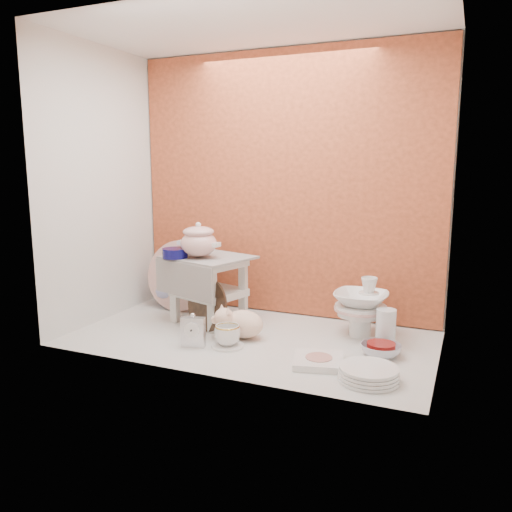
{
  "coord_description": "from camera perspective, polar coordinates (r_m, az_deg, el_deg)",
  "views": [
    {
      "loc": [
        1.0,
        -2.27,
        0.87
      ],
      "look_at": [
        0.02,
        0.02,
        0.42
      ],
      "focal_mm": 35.85,
      "sensor_mm": 36.0,
      "label": 1
    }
  ],
  "objects": [
    {
      "name": "gold_rim_teacup",
      "position": [
        2.48,
        -3.21,
        -8.78
      ],
      "size": [
        0.15,
        0.15,
        0.1
      ],
      "primitive_type": "imported",
      "rotation": [
        0.0,
        0.0,
        -0.2
      ],
      "color": "white",
      "rests_on": "teacup_saucer"
    },
    {
      "name": "porcelain_tower",
      "position": [
        2.66,
        11.61,
        -5.51
      ],
      "size": [
        0.33,
        0.33,
        0.31
      ],
      "primitive_type": null,
      "rotation": [
        0.0,
        0.0,
        -0.25
      ],
      "color": "white",
      "rests_on": "ground"
    },
    {
      "name": "plush_pig",
      "position": [
        2.59,
        -1.4,
        -7.53
      ],
      "size": [
        0.29,
        0.22,
        0.16
      ],
      "primitive_type": "ellipsoid",
      "rotation": [
        0.0,
        0.0,
        0.15
      ],
      "color": "beige",
      "rests_on": "ground"
    },
    {
      "name": "lacquer_tray",
      "position": [
        2.7,
        -5.5,
        -5.44
      ],
      "size": [
        0.29,
        0.14,
        0.28
      ],
      "primitive_type": null,
      "rotation": [
        0.0,
        0.0,
        -0.32
      ],
      "color": "black",
      "rests_on": "ground"
    },
    {
      "name": "floral_platter",
      "position": [
        3.1,
        -8.59,
        -2.19
      ],
      "size": [
        0.43,
        0.11,
        0.42
      ],
      "primitive_type": null,
      "rotation": [
        0.0,
        0.0,
        0.02
      ],
      "color": "beige",
      "rests_on": "ground"
    },
    {
      "name": "blue_white_vase",
      "position": [
        3.22,
        -9.38,
        -3.3
      ],
      "size": [
        0.28,
        0.28,
        0.24
      ],
      "primitive_type": "imported",
      "rotation": [
        0.0,
        0.0,
        -0.24
      ],
      "color": "white",
      "rests_on": "ground"
    },
    {
      "name": "ground",
      "position": [
        2.62,
        -0.58,
        -9.1
      ],
      "size": [
        1.8,
        1.8,
        0.0
      ],
      "primitive_type": "plane",
      "color": "silver",
      "rests_on": "ground"
    },
    {
      "name": "soup_tureen",
      "position": [
        2.74,
        -6.42,
        1.8
      ],
      "size": [
        0.29,
        0.29,
        0.19
      ],
      "primitive_type": null,
      "rotation": [
        0.0,
        0.0,
        0.29
      ],
      "color": "white",
      "rests_on": "step_stool"
    },
    {
      "name": "crystal_bowl",
      "position": [
        2.45,
        13.75,
        -10.16
      ],
      "size": [
        0.24,
        0.24,
        0.06
      ],
      "primitive_type": "imported",
      "rotation": [
        0.0,
        0.0,
        0.36
      ],
      "color": "silver",
      "rests_on": "ground"
    },
    {
      "name": "dinner_plate_stack",
      "position": [
        2.18,
        12.46,
        -12.68
      ],
      "size": [
        0.32,
        0.32,
        0.06
      ],
      "primitive_type": "cylinder",
      "rotation": [
        0.0,
        0.0,
        -0.31
      ],
      "color": "white",
      "rests_on": "ground"
    },
    {
      "name": "step_stool",
      "position": [
        2.84,
        -5.3,
        -3.72
      ],
      "size": [
        0.52,
        0.48,
        0.37
      ],
      "primitive_type": null,
      "rotation": [
        0.0,
        0.0,
        -0.3
      ],
      "color": "silver",
      "rests_on": "ground"
    },
    {
      "name": "clear_glass_vase",
      "position": [
        2.54,
        14.27,
        -7.83
      ],
      "size": [
        0.12,
        0.12,
        0.19
      ],
      "primitive_type": "cylinder",
      "rotation": [
        0.0,
        0.0,
        -0.38
      ],
      "color": "silver",
      "rests_on": "ground"
    },
    {
      "name": "lattice_dish",
      "position": [
        2.31,
        7.01,
        -11.53
      ],
      "size": [
        0.26,
        0.26,
        0.03
      ],
      "primitive_type": "cube",
      "rotation": [
        0.0,
        0.0,
        0.24
      ],
      "color": "white",
      "rests_on": "ground"
    },
    {
      "name": "cobalt_bowl",
      "position": [
        2.77,
        -9.01,
        0.33
      ],
      "size": [
        0.15,
        0.15,
        0.05
      ],
      "primitive_type": "cylinder",
      "rotation": [
        0.0,
        0.0,
        0.11
      ],
      "color": "#0B0A4B",
      "rests_on": "step_stool"
    },
    {
      "name": "teacup_saucer",
      "position": [
        2.5,
        -3.2,
        -9.97
      ],
      "size": [
        0.18,
        0.18,
        0.01
      ],
      "primitive_type": "cylinder",
      "rotation": [
        0.0,
        0.0,
        -0.13
      ],
      "color": "white",
      "rests_on": "ground"
    },
    {
      "name": "mantel_clock",
      "position": [
        2.49,
        -7.03,
        -8.21
      ],
      "size": [
        0.12,
        0.06,
        0.17
      ],
      "primitive_type": "cube",
      "rotation": [
        0.0,
        0.0,
        0.23
      ],
      "color": "silver",
      "rests_on": "ground"
    },
    {
      "name": "niche_shell",
      "position": [
        2.64,
        0.98,
        11.55
      ],
      "size": [
        1.86,
        1.03,
        1.53
      ],
      "color": "#CB5A32",
      "rests_on": "ground"
    }
  ]
}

